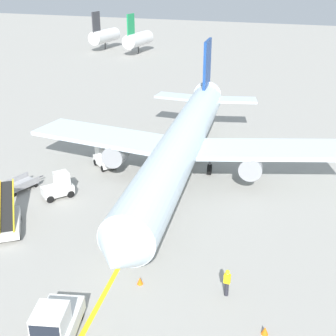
{
  "coord_description": "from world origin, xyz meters",
  "views": [
    {
      "loc": [
        10.21,
        -18.72,
        16.48
      ],
      "look_at": [
        -1.55,
        10.41,
        2.5
      ],
      "focal_mm": 46.7,
      "sensor_mm": 36.0,
      "label": 1
    }
  ],
  "objects_px": {
    "ground_crew_marshaller": "(227,282)",
    "ground_crew_wing_walker": "(136,243)",
    "baggage_cart_loaded": "(20,185)",
    "belt_loader_forward_hold": "(8,220)",
    "pushback_tug": "(55,324)",
    "baggage_tug_near_wing": "(104,157)",
    "safety_cone_nose_left": "(265,331)",
    "safety_cone_nose_right": "(140,281)",
    "airliner": "(183,142)",
    "baggage_tug_by_cargo_door": "(59,186)"
  },
  "relations": [
    {
      "from": "baggage_cart_loaded",
      "to": "safety_cone_nose_right",
      "type": "height_order",
      "value": "baggage_cart_loaded"
    },
    {
      "from": "baggage_tug_near_wing",
      "to": "ground_crew_marshaller",
      "type": "height_order",
      "value": "baggage_tug_near_wing"
    },
    {
      "from": "baggage_tug_by_cargo_door",
      "to": "ground_crew_marshaller",
      "type": "bearing_deg",
      "value": -22.63
    },
    {
      "from": "pushback_tug",
      "to": "safety_cone_nose_right",
      "type": "xyz_separation_m",
      "value": [
        1.99,
        5.38,
        -0.77
      ]
    },
    {
      "from": "baggage_cart_loaded",
      "to": "ground_crew_wing_walker",
      "type": "relative_size",
      "value": 2.26
    },
    {
      "from": "baggage_tug_near_wing",
      "to": "baggage_tug_by_cargo_door",
      "type": "xyz_separation_m",
      "value": [
        -0.3,
        -6.63,
        0.0
      ]
    },
    {
      "from": "baggage_cart_loaded",
      "to": "ground_crew_wing_walker",
      "type": "bearing_deg",
      "value": -20.11
    },
    {
      "from": "pushback_tug",
      "to": "belt_loader_forward_hold",
      "type": "xyz_separation_m",
      "value": [
        -9.05,
        7.26,
        -0.22
      ]
    },
    {
      "from": "baggage_tug_by_cargo_door",
      "to": "safety_cone_nose_left",
      "type": "xyz_separation_m",
      "value": [
        18.09,
        -8.59,
        -0.71
      ]
    },
    {
      "from": "belt_loader_forward_hold",
      "to": "baggage_cart_loaded",
      "type": "distance_m",
      "value": 6.36
    },
    {
      "from": "baggage_tug_by_cargo_door",
      "to": "airliner",
      "type": "bearing_deg",
      "value": 40.85
    },
    {
      "from": "airliner",
      "to": "safety_cone_nose_left",
      "type": "xyz_separation_m",
      "value": [
        10.12,
        -15.48,
        -3.2
      ]
    },
    {
      "from": "ground_crew_wing_walker",
      "to": "safety_cone_nose_right",
      "type": "distance_m",
      "value": 2.96
    },
    {
      "from": "baggage_cart_loaded",
      "to": "airliner",
      "type": "bearing_deg",
      "value": 31.01
    },
    {
      "from": "baggage_tug_by_cargo_door",
      "to": "belt_loader_forward_hold",
      "type": "bearing_deg",
      "value": -93.93
    },
    {
      "from": "baggage_tug_by_cargo_door",
      "to": "safety_cone_nose_left",
      "type": "bearing_deg",
      "value": -25.4
    },
    {
      "from": "baggage_tug_by_cargo_door",
      "to": "safety_cone_nose_right",
      "type": "xyz_separation_m",
      "value": [
        10.65,
        -7.42,
        -0.71
      ]
    },
    {
      "from": "baggage_cart_loaded",
      "to": "baggage_tug_near_wing",
      "type": "bearing_deg",
      "value": 59.11
    },
    {
      "from": "baggage_cart_loaded",
      "to": "ground_crew_wing_walker",
      "type": "height_order",
      "value": "ground_crew_wing_walker"
    },
    {
      "from": "pushback_tug",
      "to": "ground_crew_wing_walker",
      "type": "height_order",
      "value": "pushback_tug"
    },
    {
      "from": "safety_cone_nose_right",
      "to": "pushback_tug",
      "type": "bearing_deg",
      "value": -110.28
    },
    {
      "from": "pushback_tug",
      "to": "belt_loader_forward_hold",
      "type": "bearing_deg",
      "value": 141.24
    },
    {
      "from": "pushback_tug",
      "to": "baggage_tug_near_wing",
      "type": "bearing_deg",
      "value": 113.29
    },
    {
      "from": "pushback_tug",
      "to": "safety_cone_nose_left",
      "type": "distance_m",
      "value": 10.35
    },
    {
      "from": "safety_cone_nose_left",
      "to": "baggage_tug_near_wing",
      "type": "bearing_deg",
      "value": 139.45
    },
    {
      "from": "ground_crew_wing_walker",
      "to": "pushback_tug",
      "type": "bearing_deg",
      "value": -94.08
    },
    {
      "from": "belt_loader_forward_hold",
      "to": "safety_cone_nose_left",
      "type": "bearing_deg",
      "value": -9.39
    },
    {
      "from": "ground_crew_wing_walker",
      "to": "safety_cone_nose_left",
      "type": "bearing_deg",
      "value": -22.46
    },
    {
      "from": "airliner",
      "to": "baggage_cart_loaded",
      "type": "distance_m",
      "value": 14.01
    },
    {
      "from": "baggage_tug_by_cargo_door",
      "to": "ground_crew_marshaller",
      "type": "height_order",
      "value": "baggage_tug_by_cargo_door"
    },
    {
      "from": "ground_crew_marshaller",
      "to": "ground_crew_wing_walker",
      "type": "relative_size",
      "value": 1.0
    },
    {
      "from": "baggage_cart_loaded",
      "to": "safety_cone_nose_left",
      "type": "height_order",
      "value": "baggage_cart_loaded"
    },
    {
      "from": "safety_cone_nose_left",
      "to": "ground_crew_wing_walker",
      "type": "bearing_deg",
      "value": 157.54
    },
    {
      "from": "airliner",
      "to": "ground_crew_wing_walker",
      "type": "xyz_separation_m",
      "value": [
        1.26,
        -11.82,
        -2.51
      ]
    },
    {
      "from": "baggage_cart_loaded",
      "to": "safety_cone_nose_right",
      "type": "xyz_separation_m",
      "value": [
        14.42,
        -7.26,
        -0.25
      ]
    },
    {
      "from": "baggage_cart_loaded",
      "to": "ground_crew_marshaller",
      "type": "height_order",
      "value": "ground_crew_marshaller"
    },
    {
      "from": "baggage_tug_near_wing",
      "to": "safety_cone_nose_left",
      "type": "height_order",
      "value": "baggage_tug_near_wing"
    },
    {
      "from": "airliner",
      "to": "baggage_tug_near_wing",
      "type": "bearing_deg",
      "value": -178.08
    },
    {
      "from": "baggage_cart_loaded",
      "to": "ground_crew_marshaller",
      "type": "bearing_deg",
      "value": -18.11
    },
    {
      "from": "pushback_tug",
      "to": "baggage_cart_loaded",
      "type": "distance_m",
      "value": 17.74
    },
    {
      "from": "airliner",
      "to": "ground_crew_marshaller",
      "type": "distance_m",
      "value": 15.58
    },
    {
      "from": "airliner",
      "to": "pushback_tug",
      "type": "relative_size",
      "value": 8.82
    },
    {
      "from": "pushback_tug",
      "to": "safety_cone_nose_right",
      "type": "distance_m",
      "value": 5.78
    },
    {
      "from": "pushback_tug",
      "to": "safety_cone_nose_right",
      "type": "bearing_deg",
      "value": 69.72
    },
    {
      "from": "baggage_tug_near_wing",
      "to": "belt_loader_forward_hold",
      "type": "distance_m",
      "value": 12.19
    },
    {
      "from": "airliner",
      "to": "baggage_cart_loaded",
      "type": "xyz_separation_m",
      "value": [
        -11.74,
        -7.06,
        -2.95
      ]
    },
    {
      "from": "baggage_tug_near_wing",
      "to": "baggage_tug_by_cargo_door",
      "type": "bearing_deg",
      "value": -92.58
    },
    {
      "from": "baggage_tug_by_cargo_door",
      "to": "baggage_cart_loaded",
      "type": "distance_m",
      "value": 3.8
    },
    {
      "from": "baggage_cart_loaded",
      "to": "belt_loader_forward_hold",
      "type": "bearing_deg",
      "value": -57.75
    },
    {
      "from": "airliner",
      "to": "belt_loader_forward_hold",
      "type": "height_order",
      "value": "airliner"
    }
  ]
}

